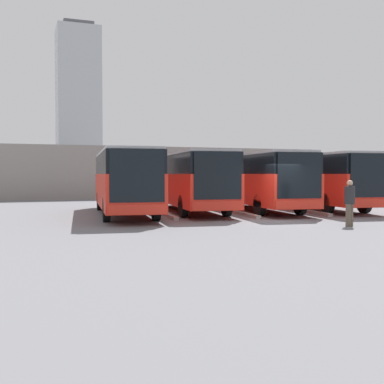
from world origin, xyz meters
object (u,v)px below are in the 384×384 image
(bus_2, at_px, (189,179))
(bus_3, at_px, (124,180))
(pedestrian, at_px, (350,202))
(bus_1, at_px, (255,179))
(bus_0, at_px, (314,179))

(bus_2, xyz_separation_m, bus_3, (3.78, 0.94, 0.00))
(bus_3, xyz_separation_m, pedestrian, (-7.23, 8.18, -0.79))
(bus_1, xyz_separation_m, bus_3, (7.56, 0.45, 0.00))
(bus_1, relative_size, bus_3, 1.00)
(bus_2, xyz_separation_m, pedestrian, (-3.45, 9.12, -0.79))
(pedestrian, bearing_deg, bus_0, -144.09)
(bus_0, bearing_deg, bus_3, 8.02)
(bus_3, distance_m, pedestrian, 10.95)
(bus_1, height_order, bus_2, same)
(bus_0, distance_m, bus_2, 7.59)
(bus_0, relative_size, bus_1, 1.00)
(bus_3, height_order, pedestrian, bus_3)
(bus_0, height_order, bus_1, same)
(bus_1, bearing_deg, pedestrian, 94.40)
(bus_1, bearing_deg, bus_0, -175.86)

